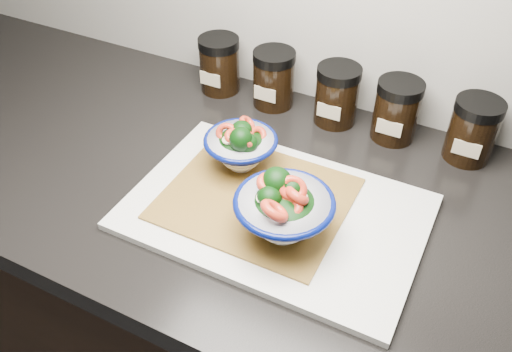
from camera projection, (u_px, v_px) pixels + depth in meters
The scene contains 10 objects.
countertop at pixel (331, 222), 0.86m from camera, with size 3.50×0.60×0.04m, color black.
cutting_board at pixel (275, 212), 0.84m from camera, with size 0.45×0.30×0.01m, color silver.
bamboo_mat at pixel (256, 198), 0.85m from camera, with size 0.28×0.24×0.00m, color olive.
bowl_left at pixel (241, 146), 0.89m from camera, with size 0.12×0.12×0.09m.
bowl_right at pixel (283, 210), 0.76m from camera, with size 0.15×0.15×0.11m.
spice_jar_a at pixel (220, 64), 1.09m from camera, with size 0.08×0.08×0.11m.
spice_jar_b at pixel (274, 78), 1.05m from camera, with size 0.08×0.08×0.11m.
spice_jar_c at pixel (337, 95), 1.00m from camera, with size 0.08×0.08×0.11m.
spice_jar_d at pixel (397, 110), 0.96m from camera, with size 0.08×0.08×0.11m.
spice_jar_e at pixel (473, 130), 0.92m from camera, with size 0.08×0.08×0.11m.
Camera 1 is at (0.17, 0.86, 1.50)m, focal length 38.00 mm.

